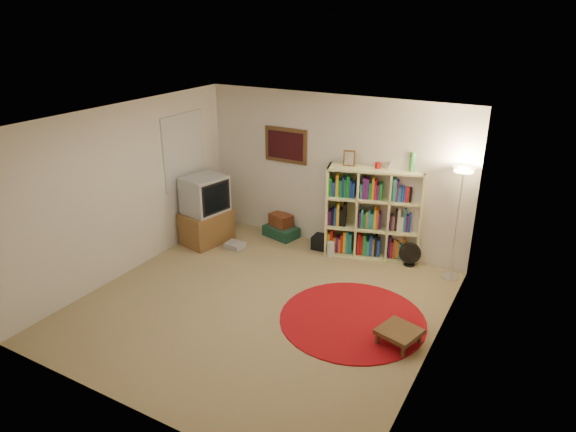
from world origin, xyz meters
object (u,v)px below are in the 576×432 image
object	(u,v)px
tv_stand	(206,211)
suitcase	(281,232)
bookshelf	(372,214)
side_table	(399,332)
floor_lamp	(462,187)
floor_fan	(410,254)

from	to	relation	value
tv_stand	suitcase	bearing A→B (deg)	50.00
bookshelf	side_table	world-z (taller)	bookshelf
bookshelf	side_table	xyz separation A→B (m)	(1.16, -2.09, -0.54)
bookshelf	suitcase	distance (m)	1.72
floor_lamp	suitcase	xyz separation A→B (m)	(-2.92, 0.05, -1.32)
tv_stand	side_table	bearing A→B (deg)	-6.70
tv_stand	side_table	distance (m)	3.96
bookshelf	floor_fan	distance (m)	0.85
bookshelf	floor_lamp	distance (m)	1.50
floor_fan	tv_stand	size ratio (longest dim) A/B	0.32
suitcase	tv_stand	bearing A→B (deg)	-127.95
suitcase	floor_lamp	bearing A→B (deg)	12.36
floor_fan	tv_stand	world-z (taller)	tv_stand
bookshelf	floor_fan	bearing A→B (deg)	-21.15
side_table	bookshelf	bearing A→B (deg)	119.03
tv_stand	suitcase	size ratio (longest dim) A/B	1.82
floor_fan	side_table	size ratio (longest dim) A/B	0.69
floor_lamp	suitcase	size ratio (longest dim) A/B	2.66
floor_lamp	tv_stand	size ratio (longest dim) A/B	1.47
bookshelf	tv_stand	world-z (taller)	bookshelf
suitcase	side_table	distance (m)	3.42
bookshelf	floor_lamp	bearing A→B (deg)	-21.82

